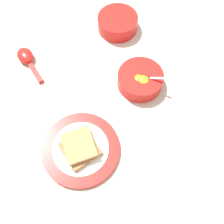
% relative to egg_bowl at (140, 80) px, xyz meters
% --- Properties ---
extents(ground_plane, '(3.00, 3.00, 0.00)m').
position_rel_egg_bowl_xyz_m(ground_plane, '(0.08, -0.03, -0.03)').
color(ground_plane, beige).
extents(egg_bowl, '(0.15, 0.15, 0.07)m').
position_rel_egg_bowl_xyz_m(egg_bowl, '(0.00, 0.00, 0.00)').
color(egg_bowl, red).
rests_on(egg_bowl, ground_plane).
extents(toast_plate, '(0.23, 0.23, 0.01)m').
position_rel_egg_bowl_xyz_m(toast_plate, '(0.26, 0.13, -0.02)').
color(toast_plate, red).
rests_on(toast_plate, ground_plane).
extents(toast_sandwich, '(0.11, 0.11, 0.03)m').
position_rel_egg_bowl_xyz_m(toast_sandwich, '(0.26, 0.13, 0.00)').
color(toast_sandwich, '#9E7042').
rests_on(toast_sandwich, toast_plate).
extents(soup_spoon, '(0.06, 0.16, 0.03)m').
position_rel_egg_bowl_xyz_m(soup_spoon, '(0.31, -0.25, -0.01)').
color(soup_spoon, red).
rests_on(soup_spoon, ground_plane).
extents(congee_bowl, '(0.14, 0.14, 0.05)m').
position_rel_egg_bowl_xyz_m(congee_bowl, '(-0.04, -0.25, 0.00)').
color(congee_bowl, red).
rests_on(congee_bowl, ground_plane).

